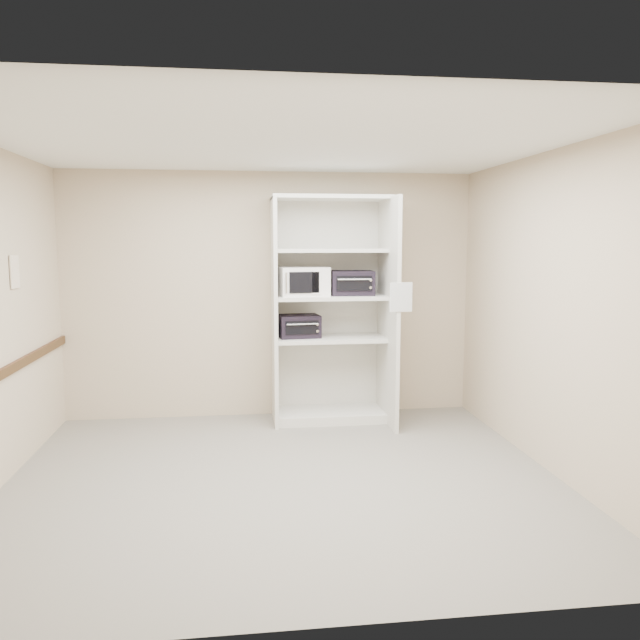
{
  "coord_description": "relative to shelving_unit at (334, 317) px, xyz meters",
  "views": [
    {
      "loc": [
        -0.33,
        -4.91,
        1.94
      ],
      "look_at": [
        0.45,
        1.26,
        1.16
      ],
      "focal_mm": 35.0,
      "sensor_mm": 36.0,
      "label": 1
    }
  ],
  "objects": [
    {
      "name": "wall_right",
      "position": [
        1.58,
        -1.7,
        0.22
      ],
      "size": [
        0.02,
        4.0,
        2.7
      ],
      "primitive_type": "cube",
      "color": "tan",
      "rests_on": "ground"
    },
    {
      "name": "wall_back",
      "position": [
        -0.67,
        0.3,
        0.22
      ],
      "size": [
        4.5,
        0.02,
        2.7
      ],
      "primitive_type": "cube",
      "color": "tan",
      "rests_on": "ground"
    },
    {
      "name": "wall_poster",
      "position": [
        -2.9,
        -1.02,
        0.56
      ],
      "size": [
        0.01,
        0.2,
        0.28
      ],
      "primitive_type": "cube",
      "color": "white",
      "rests_on": "wall_left"
    },
    {
      "name": "toaster_oven_upper",
      "position": [
        0.19,
        -0.0,
        0.37
      ],
      "size": [
        0.46,
        0.35,
        0.26
      ],
      "primitive_type": "cube",
      "rotation": [
        0.0,
        0.0,
        -0.02
      ],
      "color": "black",
      "rests_on": "shelving_unit"
    },
    {
      "name": "paper_sign",
      "position": [
        0.57,
        -0.63,
        0.27
      ],
      "size": [
        0.22,
        0.02,
        0.28
      ],
      "primitive_type": "cube",
      "rotation": [
        0.0,
        0.0,
        0.07
      ],
      "color": "white",
      "rests_on": "shelving_unit"
    },
    {
      "name": "floor",
      "position": [
        -0.67,
        -1.7,
        -1.13
      ],
      "size": [
        4.5,
        4.0,
        0.01
      ],
      "primitive_type": "cube",
      "color": "slate",
      "rests_on": "ground"
    },
    {
      "name": "wall_front",
      "position": [
        -0.67,
        -3.7,
        0.22
      ],
      "size": [
        4.5,
        0.02,
        2.7
      ],
      "primitive_type": "cube",
      "color": "tan",
      "rests_on": "ground"
    },
    {
      "name": "shelving_unit",
      "position": [
        0.0,
        0.0,
        0.0
      ],
      "size": [
        1.24,
        0.92,
        2.42
      ],
      "color": "silver",
      "rests_on": "floor"
    },
    {
      "name": "ceiling",
      "position": [
        -0.67,
        -1.7,
        1.57
      ],
      "size": [
        4.5,
        4.0,
        0.01
      ],
      "primitive_type": "cube",
      "color": "white"
    },
    {
      "name": "toaster_oven_lower",
      "position": [
        -0.38,
        0.01,
        -0.09
      ],
      "size": [
        0.46,
        0.37,
        0.24
      ],
      "primitive_type": "cube",
      "rotation": [
        0.0,
        0.0,
        0.11
      ],
      "color": "black",
      "rests_on": "shelving_unit"
    },
    {
      "name": "microwave",
      "position": [
        -0.34,
        -0.01,
        0.39
      ],
      "size": [
        0.55,
        0.45,
        0.31
      ],
      "primitive_type": "cube",
      "rotation": [
        0.0,
        0.0,
        0.12
      ],
      "color": "white",
      "rests_on": "shelving_unit"
    }
  ]
}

